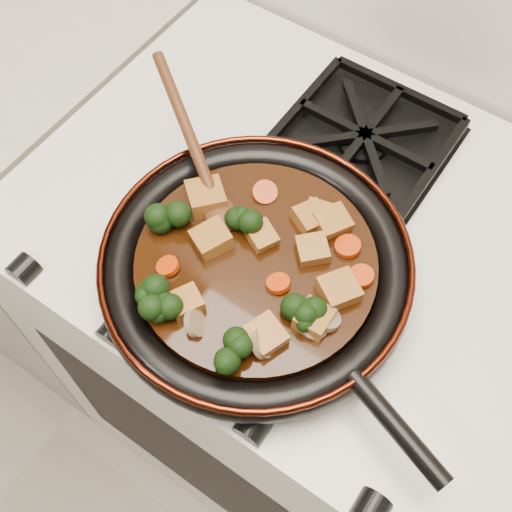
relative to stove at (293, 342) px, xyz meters
The scene contains 32 objects.
stove is the anchor object (origin of this frame).
burner_grate_front 0.48m from the stove, 90.00° to the right, with size 0.23×0.23×0.03m, color black, non-canonical shape.
burner_grate_back 0.48m from the stove, 90.00° to the left, with size 0.23×0.23×0.03m, color black, non-canonical shape.
skillet 0.51m from the stove, 88.91° to the right, with size 0.49×0.37×0.05m.
braising_sauce 0.52m from the stove, 89.71° to the right, with size 0.29×0.29×0.02m, color black.
tofu_cube_0 0.56m from the stove, 72.37° to the right, with size 0.04×0.04×0.02m, color #905921.
tofu_cube_1 0.52m from the stove, 52.07° to the right, with size 0.04×0.04×0.02m, color #905921.
tofu_cube_2 0.52m from the stove, 37.46° to the right, with size 0.04×0.04×0.02m, color #905921.
tofu_cube_3 0.54m from the stove, 47.48° to the right, with size 0.04×0.04×0.02m, color #905921.
tofu_cube_4 0.54m from the stove, 136.35° to the right, with size 0.04×0.05×0.02m, color #905921.
tofu_cube_5 0.53m from the stove, 95.87° to the right, with size 0.03×0.03×0.02m, color #905921.
tofu_cube_6 0.52m from the stove, 62.86° to the right, with size 0.04×0.04×0.02m, color #905921.
tofu_cube_7 0.54m from the stove, 112.17° to the right, with size 0.04×0.04×0.02m, color #905921.
tofu_cube_8 0.53m from the stove, 59.05° to the right, with size 0.04×0.04×0.02m, color #905921.
tofu_cube_9 0.56m from the stove, 98.05° to the right, with size 0.03×0.03×0.02m, color #905921.
tofu_cube_10 0.55m from the stove, 58.22° to the right, with size 0.04×0.04×0.02m, color #905921.
broccoli_floret_0 0.57m from the stove, 106.59° to the right, with size 0.06×0.06×0.05m, color black, non-canonical shape.
broccoli_floret_1 0.55m from the stove, 129.10° to the right, with size 0.06×0.06×0.05m, color black, non-canonical shape.
broccoli_floret_2 0.53m from the stove, 112.59° to the right, with size 0.06×0.06×0.05m, color black, non-canonical shape.
broccoli_floret_3 0.58m from the stove, 78.38° to the right, with size 0.06×0.06×0.05m, color black, non-canonical shape.
broccoli_floret_4 0.57m from the stove, 100.51° to the right, with size 0.06×0.06×0.05m, color black, non-canonical shape.
broccoli_floret_5 0.55m from the stove, 63.19° to the right, with size 0.06×0.06×0.05m, color black, non-canonical shape.
carrot_coin_0 0.52m from the stove, 134.55° to the right, with size 0.03×0.03×0.01m, color #B12C04.
carrot_coin_1 0.53m from the stove, 34.89° to the right, with size 0.03×0.03×0.01m, color #B12C04.
carrot_coin_2 0.52m from the stove, 33.57° to the right, with size 0.03×0.03×0.01m, color #B12C04.
carrot_coin_3 0.53m from the stove, 74.09° to the right, with size 0.03×0.03×0.01m, color #B12C04.
carrot_coin_4 0.56m from the stove, 111.72° to the right, with size 0.03×0.03×0.01m, color #B12C04.
mushroom_slice_0 0.56m from the stove, 72.80° to the right, with size 0.04×0.04×0.01m, color #7E6548.
mushroom_slice_1 0.57m from the stove, 91.69° to the right, with size 0.03×0.03×0.01m, color #7E6548.
mushroom_slice_2 0.55m from the stove, 58.03° to the right, with size 0.03×0.03×0.01m, color #7E6548.
mushroom_slice_3 0.55m from the stove, 54.53° to the right, with size 0.04×0.04×0.01m, color #7E6548.
wooden_spoon 0.55m from the stove, 151.25° to the right, with size 0.14×0.10×0.23m.
Camera 1 is at (0.21, 1.26, 1.61)m, focal length 45.00 mm.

